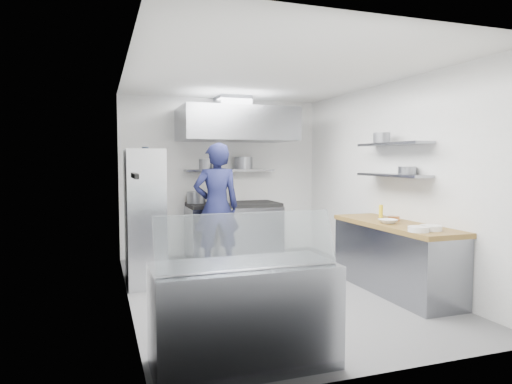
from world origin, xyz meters
name	(u,v)px	position (x,y,z in m)	size (l,w,h in m)	color
floor	(271,290)	(0.00, 0.00, 0.00)	(5.00, 5.00, 0.00)	#535356
ceiling	(271,74)	(0.00, 0.00, 2.80)	(5.00, 5.00, 0.00)	silver
wall_back	(222,177)	(0.00, 2.50, 1.40)	(3.60, 0.02, 2.80)	white
wall_front	(385,199)	(0.00, -2.50, 1.40)	(3.60, 0.02, 2.80)	white
wall_left	(127,186)	(-1.80, 0.00, 1.40)	(5.00, 0.02, 2.80)	white
wall_right	(389,181)	(1.80, 0.00, 1.40)	(5.00, 0.02, 2.80)	white
gas_range	(234,232)	(0.10, 2.10, 0.45)	(1.60, 0.80, 0.90)	gray
cooktop	(233,204)	(0.10, 2.10, 0.93)	(1.57, 0.78, 0.06)	black
stock_pot_left	(196,197)	(-0.53, 2.25, 1.06)	(0.31, 0.31, 0.20)	slate
stock_pot_mid	(226,195)	(0.00, 2.27, 1.08)	(0.33, 0.33, 0.24)	slate
over_range_shelf	(230,170)	(0.10, 2.34, 1.52)	(1.60, 0.30, 0.04)	gray
shelf_pot_a	(205,164)	(-0.30, 2.52, 1.63)	(0.25, 0.25, 0.18)	slate
shelf_pot_b	(244,163)	(0.35, 2.31, 1.65)	(0.32, 0.32, 0.22)	slate
extractor_hood	(236,125)	(0.10, 1.93, 2.30)	(1.90, 1.15, 0.55)	gray
hood_duct	(232,104)	(0.10, 2.15, 2.68)	(0.55, 0.55, 0.24)	slate
red_firebox	(152,177)	(-1.25, 2.44, 1.42)	(0.22, 0.10, 0.26)	#B4140E
chef	(217,207)	(-0.40, 1.33, 0.98)	(0.72, 0.47, 1.97)	#121537
wire_rack	(144,217)	(-1.53, 0.87, 0.93)	(0.50, 0.90, 1.85)	silver
rack_bin_a	(143,224)	(-1.53, 1.05, 0.80)	(0.16, 0.20, 0.18)	white
rack_bin_b	(141,188)	(-1.53, 1.31, 1.30)	(0.13, 0.17, 0.15)	yellow
rack_jar	(145,153)	(-1.48, 1.12, 1.80)	(0.10, 0.10, 0.18)	black
knife_strip	(135,176)	(-1.78, -0.90, 1.55)	(0.04, 0.55, 0.05)	black
prep_counter_base	(394,260)	(1.48, -0.60, 0.42)	(0.62, 2.00, 0.84)	gray
prep_counter_top	(395,225)	(1.48, -0.60, 0.87)	(0.65, 2.04, 0.06)	olive
plate_stack_a	(418,229)	(1.27, -1.32, 0.93)	(0.23, 0.23, 0.06)	white
plate_stack_b	(431,228)	(1.47, -1.28, 0.93)	(0.24, 0.24, 0.06)	white
copper_pan	(394,218)	(1.58, -0.43, 0.93)	(0.15, 0.15, 0.06)	#B46A32
squeeze_bottle	(381,211)	(1.61, -0.09, 0.99)	(0.06, 0.06, 0.18)	yellow
mixing_bowl	(388,221)	(1.35, -0.63, 0.93)	(0.23, 0.23, 0.06)	white
wall_shelf_lower	(393,175)	(1.64, -0.30, 1.50)	(0.30, 1.30, 0.04)	gray
wall_shelf_upper	(393,144)	(1.64, -0.30, 1.92)	(0.30, 1.30, 0.04)	gray
shelf_pot_c	(407,170)	(1.67, -0.57, 1.57)	(0.23, 0.23, 0.10)	slate
shelf_pot_d	(382,138)	(1.59, -0.11, 2.01)	(0.23, 0.23, 0.14)	slate
display_case	(244,315)	(-1.00, -2.00, 0.42)	(1.50, 0.70, 0.85)	gray
display_glass	(248,240)	(-1.00, -2.12, 1.07)	(1.47, 0.02, 0.45)	silver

